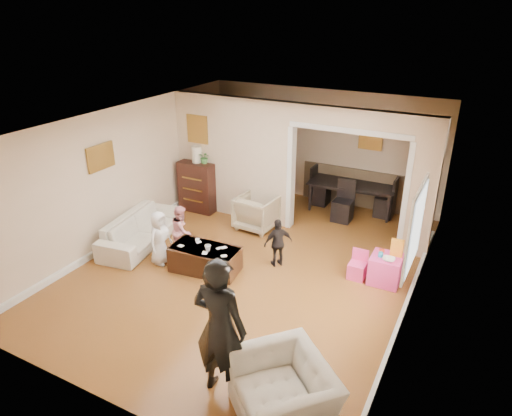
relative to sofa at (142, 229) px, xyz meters
The scene contains 27 objects.
floor 2.31m from the sofa, ahead, with size 7.00×7.00×0.00m, color #A16129.
partition_left 2.45m from the sofa, 65.92° to the left, with size 2.75×0.18×2.60m, color beige.
partition_right 5.27m from the sofa, 23.15° to the left, with size 0.55×0.18×2.60m, color beige.
partition_header 4.49m from the sofa, 31.02° to the left, with size 2.22×0.18×0.35m, color beige.
window_pane 5.17m from the sofa, ahead, with size 0.03×0.95×1.10m, color white.
framed_art_partition 2.49m from the sofa, 87.51° to the left, with size 0.45×0.03×0.55m, color brown.
framed_art_sofa_wall 1.61m from the sofa, 139.39° to the right, with size 0.03×0.55×0.40m, color brown.
framed_art_alcove 5.19m from the sofa, 47.36° to the left, with size 0.45×0.03×0.55m, color brown.
sofa is the anchor object (origin of this frame).
armchair_back 2.34m from the sofa, 44.20° to the left, with size 0.77×0.79×0.72m, color tan.
armchair_front 4.86m from the sofa, 31.00° to the right, with size 1.11×0.97×0.72m, color white.
dresser 1.89m from the sofa, 87.56° to the left, with size 0.82×0.46×1.13m, color #361410.
table_lamp 2.13m from the sofa, 87.56° to the left, with size 0.22×0.22×0.36m, color #F5E8C8.
potted_plant 2.12m from the sofa, 81.48° to the left, with size 0.25×0.21×0.27m, color #3F7A36.
coffee_table 1.68m from the sofa, ahead, with size 1.18×0.59×0.44m, color #391E12.
coffee_cup 1.79m from the sofa, 10.43° to the right, with size 0.11×0.11×0.10m, color beige.
play_table 4.60m from the sofa, 10.25° to the left, with size 0.50×0.50×0.48m, color #FD42A7.
cereal_box 4.75m from the sofa, 11.18° to the left, with size 0.20×0.07×0.30m, color yellow.
cyan_cup 4.50m from the sofa, ahead, with size 0.08×0.08×0.08m, color teal.
toy_block 4.51m from the sofa, 12.02° to the left, with size 0.08×0.06×0.05m, color red.
play_bowl 4.64m from the sofa, ahead, with size 0.20×0.20×0.05m, color white.
dining_table 4.67m from the sofa, 47.72° to the left, with size 1.90×1.06×0.67m, color black.
adult_person 4.21m from the sofa, 36.46° to the right, with size 0.67×0.44×1.84m, color black.
child_kneel_a 0.93m from the sofa, 27.75° to the right, with size 0.49×0.32×1.00m, color white.
child_kneel_b 0.97m from the sofa, ahead, with size 0.47×0.37×0.97m, color pink.
child_toddler 2.75m from the sofa, 10.01° to the left, with size 0.53×0.22×0.90m, color black.
craft_papers 1.70m from the sofa, ahead, with size 0.96×0.47×0.00m.
Camera 1 is at (3.37, -6.23, 4.29)m, focal length 32.11 mm.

